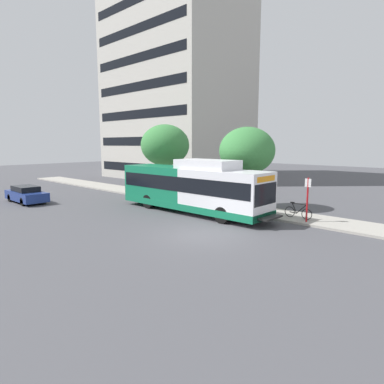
% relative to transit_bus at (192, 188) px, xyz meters
% --- Properties ---
extents(ground_plane, '(120.00, 120.00, 0.00)m').
position_rel_transit_bus_xyz_m(ground_plane, '(-3.90, 3.62, -1.70)').
color(ground_plane, '#4C4C51').
extents(sidewalk_curb, '(3.00, 56.00, 0.14)m').
position_rel_transit_bus_xyz_m(sidewalk_curb, '(3.10, 1.62, -1.63)').
color(sidewalk_curb, '#A8A399').
rests_on(sidewalk_curb, ground).
extents(transit_bus, '(2.58, 12.25, 3.65)m').
position_rel_transit_bus_xyz_m(transit_bus, '(0.00, 0.00, 0.00)').
color(transit_bus, white).
rests_on(transit_bus, ground).
extents(bus_stop_sign_pole, '(0.10, 0.36, 2.60)m').
position_rel_transit_bus_xyz_m(bus_stop_sign_pole, '(2.10, -7.24, -0.05)').
color(bus_stop_sign_pole, red).
rests_on(bus_stop_sign_pole, sidewalk_curb).
extents(bicycle_parked, '(0.52, 1.76, 1.02)m').
position_rel_transit_bus_xyz_m(bicycle_parked, '(2.63, -6.48, -1.14)').
color(bicycle_parked, black).
rests_on(bicycle_parked, sidewalk_curb).
extents(street_tree_near_stop, '(3.96, 3.96, 5.73)m').
position_rel_transit_bus_xyz_m(street_tree_near_stop, '(3.75, -1.92, 2.47)').
color(street_tree_near_stop, '#4C3823').
rests_on(street_tree_near_stop, sidewalk_curb).
extents(street_tree_mid_block, '(4.34, 4.34, 6.26)m').
position_rel_transit_bus_xyz_m(street_tree_mid_block, '(3.91, 6.89, 2.84)').
color(street_tree_mid_block, '#4C3823').
rests_on(street_tree_mid_block, sidewalk_curb).
extents(parked_car_far_lane, '(1.80, 4.50, 1.33)m').
position_rel_transit_bus_xyz_m(parked_car_far_lane, '(-6.23, 12.32, -1.04)').
color(parked_car_far_lane, navy).
rests_on(parked_car_far_lane, ground).
extents(apartment_tower_backdrop, '(13.13, 17.97, 29.95)m').
position_rel_transit_bus_xyz_m(apartment_tower_backdrop, '(16.31, 18.07, 13.27)').
color(apartment_tower_backdrop, '#BCB7AD').
rests_on(apartment_tower_backdrop, ground).
extents(lattice_comm_tower, '(1.10, 1.10, 30.75)m').
position_rel_transit_bus_xyz_m(lattice_comm_tower, '(16.49, 34.82, 8.57)').
color(lattice_comm_tower, '#B7B7BC').
rests_on(lattice_comm_tower, ground).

